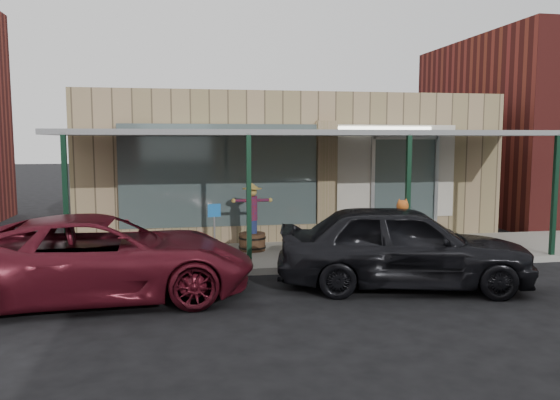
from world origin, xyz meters
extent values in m
plane|color=black|center=(0.00, 0.00, 0.00)|extent=(120.00, 120.00, 0.00)
cube|color=gray|center=(0.00, 3.60, 0.07)|extent=(40.00, 3.20, 0.15)
cube|color=#93795A|center=(0.00, 8.20, 2.10)|extent=(12.00, 6.00, 4.20)
cube|color=#495959|center=(-2.20, 5.05, 1.90)|extent=(5.20, 0.06, 2.80)
cube|color=#495959|center=(3.00, 5.18, 1.50)|extent=(1.80, 0.06, 2.80)
cube|color=#93795A|center=(0.70, 5.10, 1.70)|extent=(0.55, 0.30, 3.40)
cube|color=#93795A|center=(-2.20, 5.10, 0.35)|extent=(5.20, 0.30, 0.50)
cube|color=#BCB5A6|center=(0.00, 5.17, 2.00)|extent=(9.00, 0.02, 2.60)
cube|color=white|center=(0.00, 5.14, 3.20)|extent=(7.50, 0.03, 0.10)
cube|color=gray|center=(0.00, 3.60, 3.05)|extent=(12.00, 3.00, 0.12)
cube|color=black|center=(-5.50, 2.15, 1.55)|extent=(0.10, 0.10, 2.95)
cube|color=black|center=(-1.80, 2.15, 1.55)|extent=(0.10, 0.10, 2.95)
cube|color=black|center=(1.80, 2.15, 1.55)|extent=(0.10, 0.10, 2.95)
cube|color=black|center=(5.50, 2.15, 1.55)|extent=(0.10, 0.10, 2.95)
cylinder|color=#4A2F1D|center=(-1.50, 3.93, 0.37)|extent=(0.81, 0.81, 0.43)
cylinder|color=navy|center=(-1.50, 3.93, 0.75)|extent=(0.30, 0.30, 0.33)
cylinder|color=maroon|center=(-1.50, 3.93, 1.21)|extent=(0.32, 0.32, 0.60)
sphere|color=tan|center=(-1.50, 3.93, 1.62)|extent=(0.24, 0.24, 0.24)
cone|color=tan|center=(-1.50, 3.93, 1.76)|extent=(0.39, 0.39, 0.15)
cylinder|color=#4A2F1D|center=(0.12, 3.29, 0.38)|extent=(0.69, 0.69, 0.45)
ellipsoid|color=#FF5610|center=(0.12, 3.29, 0.75)|extent=(0.36, 0.36, 0.29)
cylinder|color=#4C471E|center=(0.12, 3.29, 0.92)|extent=(0.05, 0.05, 0.07)
cylinder|color=gray|center=(-2.52, 2.40, 0.69)|extent=(0.04, 0.04, 1.08)
cube|color=#165DAB|center=(-2.52, 2.40, 1.37)|extent=(0.28, 0.08, 0.28)
imported|color=black|center=(1.03, 0.58, 0.83)|extent=(5.18, 2.97, 1.66)
ellipsoid|color=#C66522|center=(1.43, 1.52, 1.17)|extent=(0.35, 0.30, 0.45)
sphere|color=#C66522|center=(1.43, 1.56, 1.48)|extent=(0.26, 0.26, 0.26)
cylinder|color=#186C30|center=(1.43, 1.52, 1.35)|extent=(0.17, 0.17, 0.02)
imported|color=#53101C|center=(-4.67, 0.83, 0.77)|extent=(5.65, 2.83, 1.54)
camera|label=1|loc=(-3.22, -9.32, 2.89)|focal=35.00mm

